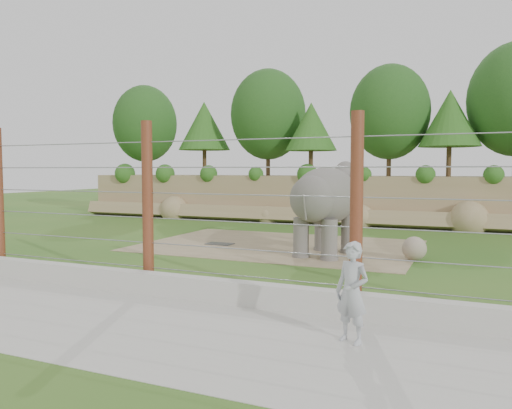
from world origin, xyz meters
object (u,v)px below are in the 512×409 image
at_px(elephant, 326,209).
at_px(stone_ball, 414,249).
at_px(zookeeper, 352,292).
at_px(barrier_fence, 148,205).

height_order(elephant, stone_ball, elephant).
bearing_deg(zookeeper, elephant, 131.69).
xyz_separation_m(stone_ball, zookeeper, (-0.16, -8.09, 0.45)).
bearing_deg(stone_ball, elephant, -178.35).
relative_size(stone_ball, barrier_fence, 0.04).
xyz_separation_m(barrier_fence, zookeeper, (5.34, -1.86, -1.16)).
xyz_separation_m(elephant, barrier_fence, (-2.67, -6.15, 0.47)).
height_order(elephant, zookeeper, elephant).
bearing_deg(stone_ball, zookeeper, -91.10).
relative_size(stone_ball, zookeeper, 0.45).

